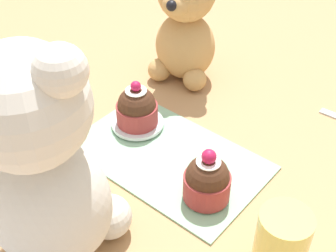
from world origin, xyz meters
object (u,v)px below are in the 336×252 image
Objects in this scene: teddy_bear_cream at (43,165)px; cupcake_near_cream_bear at (207,180)px; teddy_bear_tan at (185,24)px; cupcake_near_tan_bear at (137,108)px; saucer_plate at (138,123)px; juice_glass at (281,243)px.

cupcake_near_cream_bear is (-0.08, -0.16, -0.09)m from teddy_bear_cream.
teddy_bear_cream is at bearing 62.40° from cupcake_near_cream_bear.
teddy_bear_cream reaches higher than teddy_bear_tan.
teddy_bear_tan reaches higher than cupcake_near_tan_bear.
juice_glass is at bearing 164.10° from saucer_plate.
teddy_bear_tan is 2.48× the size of juice_glass.
teddy_bear_tan is 2.64× the size of saucer_plate.
teddy_bear_cream is 0.24m from cupcake_near_tan_bear.
cupcake_near_tan_bear is at bearing -89.27° from teddy_bear_cream.
cupcake_near_tan_bear is (-0.03, 0.15, -0.06)m from teddy_bear_tan.
juice_glass is at bearing -165.92° from teddy_bear_cream.
juice_glass is (-0.31, 0.23, -0.06)m from teddy_bear_tan.
cupcake_near_cream_bear is 0.93× the size of juice_glass.
teddy_bear_cream reaches higher than juice_glass.
saucer_plate is 0.29m from juice_glass.
juice_glass is (-0.20, -0.13, -0.09)m from teddy_bear_cream.
teddy_bear_cream is 3.56× the size of cupcake_near_cream_bear.
teddy_bear_cream is 0.25m from juice_glass.
saucer_plate is at bearing -89.27° from teddy_bear_cream.
teddy_bear_cream reaches higher than saucer_plate.
cupcake_near_cream_bear is at bearing -59.35° from teddy_bear_tan.
teddy_bear_cream is at bearing -86.43° from teddy_bear_tan.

